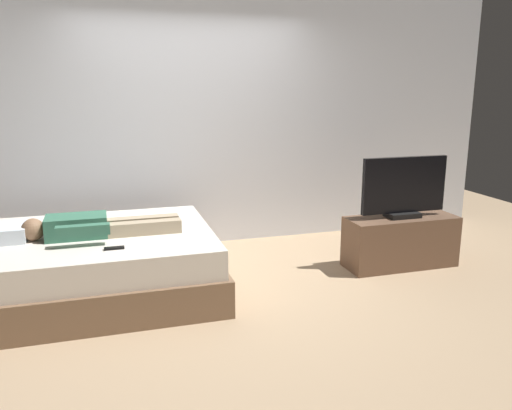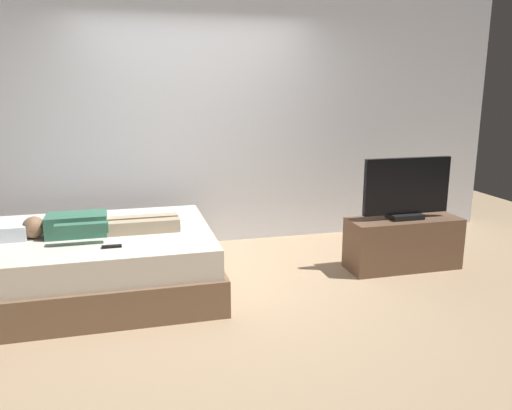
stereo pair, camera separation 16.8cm
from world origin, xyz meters
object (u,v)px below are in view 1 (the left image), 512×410
Objects in this scene: remote at (114,248)px; tv at (404,188)px; bed at (93,265)px; tv_stand at (400,242)px; person at (93,227)px.

tv is at bearing 7.39° from remote.
bed reaches higher than tv_stand.
tv reaches higher than person.
tv_stand is 1.25× the size of tv.
bed is at bearing 177.44° from tv_stand.
person is 2.88m from tv.
bed is at bearing 110.39° from person.
remote is at bearing -69.53° from person.
tv is (2.90, -0.13, 0.52)m from bed.
remote is 0.14× the size of tv_stand.
person reaches higher than remote.
bed is 0.59m from remote.
remote reaches higher than tv_stand.
person is 0.44m from remote.
tv is (2.72, 0.35, 0.24)m from remote.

